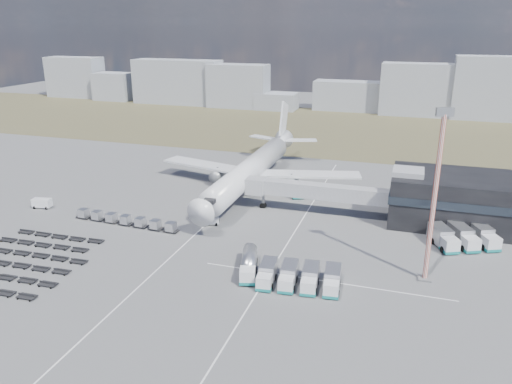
% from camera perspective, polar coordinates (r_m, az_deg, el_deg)
% --- Properties ---
extents(ground, '(420.00, 420.00, 0.00)m').
position_cam_1_polar(ground, '(94.31, -6.48, -5.57)').
color(ground, '#565659').
rests_on(ground, ground).
extents(grass_strip, '(420.00, 90.00, 0.01)m').
position_cam_1_polar(grass_strip, '(195.32, 6.80, 7.29)').
color(grass_strip, '#4E462E').
rests_on(grass_strip, ground).
extents(lane_markings, '(47.12, 110.00, 0.01)m').
position_cam_1_polar(lane_markings, '(93.61, -0.23, -5.63)').
color(lane_markings, silver).
rests_on(lane_markings, ground).
extents(terminal, '(30.40, 16.40, 11.00)m').
position_cam_1_polar(terminal, '(107.98, 23.01, -0.80)').
color(terminal, black).
rests_on(terminal, ground).
extents(jet_bridge, '(30.30, 3.80, 7.05)m').
position_cam_1_polar(jet_bridge, '(106.00, 5.84, 0.20)').
color(jet_bridge, '#939399').
rests_on(jet_bridge, ground).
extents(airliner, '(51.59, 64.53, 17.62)m').
position_cam_1_polar(airliner, '(120.87, -0.34, 2.77)').
color(airliner, silver).
rests_on(airliner, ground).
extents(skyline, '(305.28, 23.11, 25.74)m').
position_cam_1_polar(skyline, '(229.79, 12.22, 11.33)').
color(skyline, '#9499A2').
rests_on(skyline, ground).
extents(fuel_tanker, '(4.98, 10.12, 3.17)m').
position_cam_1_polar(fuel_tanker, '(81.88, -0.83, -8.19)').
color(fuel_tanker, silver).
rests_on(fuel_tanker, ground).
extents(pushback_tug, '(3.91, 3.16, 1.53)m').
position_cam_1_polar(pushback_tug, '(101.14, -5.23, -3.32)').
color(pushback_tug, silver).
rests_on(pushback_tug, ground).
extents(utility_van, '(4.24, 2.46, 2.16)m').
position_cam_1_polar(utility_van, '(119.05, -23.26, -1.21)').
color(utility_van, silver).
rests_on(utility_van, ground).
extents(catering_truck, '(4.85, 6.87, 2.92)m').
position_cam_1_polar(catering_truck, '(117.44, 4.62, 0.28)').
color(catering_truck, silver).
rests_on(catering_truck, ground).
extents(service_trucks_near, '(13.11, 8.11, 2.77)m').
position_cam_1_polar(service_trucks_near, '(78.41, 4.96, -9.64)').
color(service_trucks_near, silver).
rests_on(service_trucks_near, ground).
extents(service_trucks_far, '(12.75, 11.48, 3.17)m').
position_cam_1_polar(service_trucks_far, '(98.74, 22.61, -4.74)').
color(service_trucks_far, silver).
rests_on(service_trucks_far, ground).
extents(uld_row, '(23.60, 2.94, 1.82)m').
position_cam_1_polar(uld_row, '(103.72, -14.68, -3.11)').
color(uld_row, black).
rests_on(uld_row, ground).
extents(baggage_dollies, '(23.56, 22.39, 0.69)m').
position_cam_1_polar(baggage_dollies, '(94.99, -25.54, -7.01)').
color(baggage_dollies, black).
rests_on(baggage_dollies, ground).
extents(floodlight_mast, '(2.61, 2.11, 27.35)m').
position_cam_1_polar(floodlight_mast, '(79.64, 19.72, -0.67)').
color(floodlight_mast, '#B1321C').
rests_on(floodlight_mast, ground).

